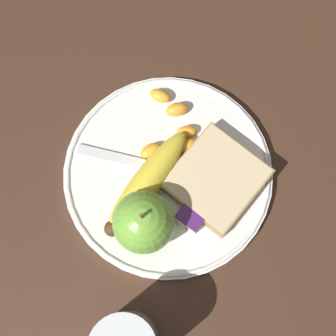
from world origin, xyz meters
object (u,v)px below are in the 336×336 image
(jam_packet, at_px, (194,213))
(fork, at_px, (161,168))
(bread_slice, at_px, (216,179))
(apple, at_px, (144,222))
(banana, at_px, (147,183))
(plate, at_px, (168,173))

(jam_packet, bearing_deg, fork, 69.81)
(bread_slice, bearing_deg, apple, 159.09)
(apple, bearing_deg, bread_slice, -20.91)
(banana, relative_size, bread_slice, 1.42)
(plate, height_order, bread_slice, bread_slice)
(banana, bearing_deg, bread_slice, -50.00)
(plate, bearing_deg, bread_slice, -65.31)
(plate, relative_size, bread_slice, 2.38)
(apple, distance_m, fork, 0.08)
(plate, xyz_separation_m, fork, (-0.00, 0.01, 0.01))
(apple, height_order, bread_slice, apple)
(apple, height_order, fork, apple)
(banana, relative_size, fork, 0.88)
(fork, bearing_deg, jam_packet, -42.07)
(jam_packet, bearing_deg, bread_slice, 2.31)
(banana, bearing_deg, fork, -1.60)
(bread_slice, relative_size, jam_packet, 2.87)
(apple, xyz_separation_m, bread_slice, (0.10, -0.04, -0.02))
(banana, height_order, bread_slice, banana)
(plate, bearing_deg, apple, -166.28)
(banana, xyz_separation_m, jam_packet, (0.00, -0.07, -0.01))
(fork, bearing_deg, apple, -90.76)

